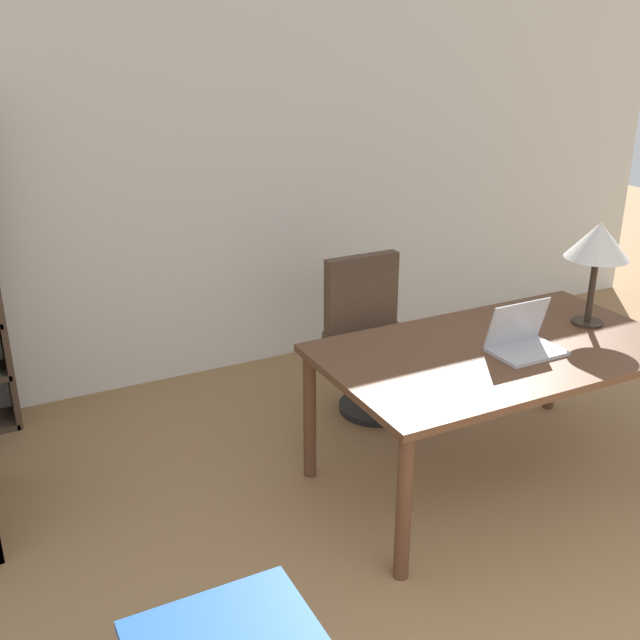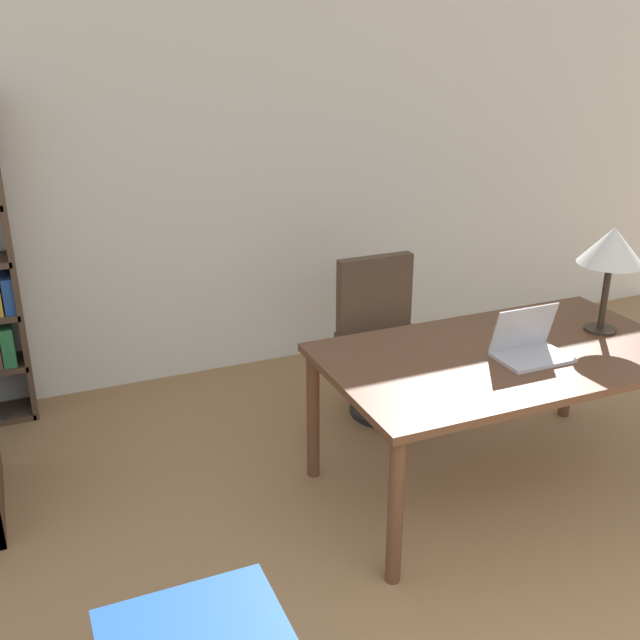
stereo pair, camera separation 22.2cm
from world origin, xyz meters
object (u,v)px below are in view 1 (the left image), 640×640
at_px(table_lamp, 598,243).
at_px(office_chair, 372,339).
at_px(laptop, 523,341).
at_px(desk, 498,362).

distance_m(table_lamp, office_chair, 1.48).
height_order(laptop, table_lamp, table_lamp).
relative_size(table_lamp, office_chair, 0.59).
bearing_deg(office_chair, desk, -81.75).
xyz_separation_m(desk, laptop, (0.07, -0.08, 0.14)).
height_order(desk, table_lamp, table_lamp).
bearing_deg(office_chair, laptop, -78.66).
distance_m(desk, laptop, 0.18).
bearing_deg(office_chair, table_lamp, -50.64).
xyz_separation_m(desk, office_chair, (-0.15, 1.02, -0.23)).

